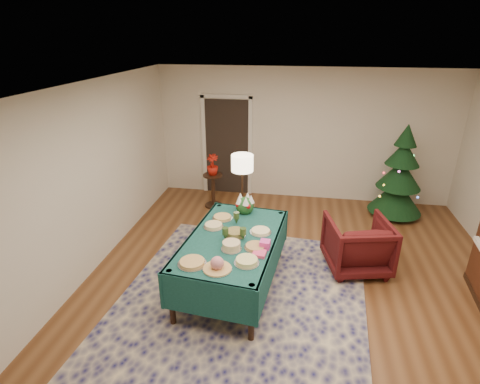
% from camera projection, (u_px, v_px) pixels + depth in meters
% --- Properties ---
extents(room_shell, '(7.00, 7.00, 7.00)m').
position_uv_depth(room_shell, '(300.00, 210.00, 4.47)').
color(room_shell, '#593319').
rests_on(room_shell, ground).
extents(doorway, '(1.08, 0.04, 2.16)m').
position_uv_depth(doorway, '(227.00, 144.00, 7.96)').
color(doorway, black).
rests_on(doorway, ground).
extents(rug, '(3.52, 4.44, 0.02)m').
position_uv_depth(rug, '(236.00, 315.00, 4.72)').
color(rug, '#13144A').
rests_on(rug, ground).
extents(buffet_table, '(1.38, 2.13, 0.78)m').
position_uv_depth(buffet_table, '(233.00, 248.00, 5.03)').
color(buffet_table, black).
rests_on(buffet_table, ground).
extents(platter_0, '(0.34, 0.34, 0.05)m').
position_uv_depth(platter_0, '(192.00, 263.00, 4.40)').
color(platter_0, silver).
rests_on(platter_0, buffet_table).
extents(platter_1, '(0.34, 0.34, 0.17)m').
position_uv_depth(platter_1, '(217.00, 265.00, 4.28)').
color(platter_1, silver).
rests_on(platter_1, buffet_table).
extents(platter_2, '(0.30, 0.30, 0.06)m').
position_uv_depth(platter_2, '(247.00, 261.00, 4.41)').
color(platter_2, silver).
rests_on(platter_2, buffet_table).
extents(platter_3, '(0.27, 0.27, 0.11)m').
position_uv_depth(platter_3, '(231.00, 246.00, 4.68)').
color(platter_3, silver).
rests_on(platter_3, buffet_table).
extents(platter_4, '(0.29, 0.29, 0.04)m').
position_uv_depth(platter_4, '(255.00, 247.00, 4.73)').
color(platter_4, silver).
rests_on(platter_4, buffet_table).
extents(platter_5, '(0.28, 0.28, 0.05)m').
position_uv_depth(platter_5, '(214.00, 226.00, 5.23)').
color(platter_5, silver).
rests_on(platter_5, buffet_table).
extents(platter_6, '(0.29, 0.29, 0.08)m').
position_uv_depth(platter_6, '(235.00, 233.00, 5.01)').
color(platter_6, silver).
rests_on(platter_6, buffet_table).
extents(platter_7, '(0.30, 0.30, 0.04)m').
position_uv_depth(platter_7, '(261.00, 231.00, 5.09)').
color(platter_7, silver).
rests_on(platter_7, buffet_table).
extents(platter_8, '(0.30, 0.30, 0.04)m').
position_uv_depth(platter_8, '(222.00, 217.00, 5.47)').
color(platter_8, silver).
rests_on(platter_8, buffet_table).
extents(goblet_0, '(0.08, 0.08, 0.18)m').
position_uv_depth(goblet_0, '(236.00, 218.00, 5.29)').
color(goblet_0, '#2D471E').
rests_on(goblet_0, buffet_table).
extents(goblet_1, '(0.08, 0.08, 0.18)m').
position_uv_depth(goblet_1, '(243.00, 234.00, 4.87)').
color(goblet_1, '#2D471E').
rests_on(goblet_1, buffet_table).
extents(goblet_2, '(0.08, 0.08, 0.18)m').
position_uv_depth(goblet_2, '(225.00, 234.00, 4.88)').
color(goblet_2, '#2D471E').
rests_on(goblet_2, buffet_table).
extents(napkin_stack, '(0.17, 0.17, 0.04)m').
position_uv_depth(napkin_stack, '(259.00, 254.00, 4.58)').
color(napkin_stack, '#F24374').
rests_on(napkin_stack, buffet_table).
extents(gift_box, '(0.14, 0.14, 0.10)m').
position_uv_depth(gift_box, '(265.00, 244.00, 4.72)').
color(gift_box, '#E940A4').
rests_on(gift_box, buffet_table).
extents(centerpiece, '(0.28, 0.28, 0.32)m').
position_uv_depth(centerpiece, '(245.00, 204.00, 5.62)').
color(centerpiece, '#1E4C1E').
rests_on(centerpiece, buffet_table).
extents(armchair, '(1.02, 0.98, 0.89)m').
position_uv_depth(armchair, '(358.00, 242.00, 5.52)').
color(armchair, '#440E0F').
rests_on(armchair, ground).
extents(floor_lamp, '(0.36, 0.36, 1.49)m').
position_uv_depth(floor_lamp, '(242.00, 168.00, 6.08)').
color(floor_lamp, '#A57F3F').
rests_on(floor_lamp, ground).
extents(side_table, '(0.39, 0.39, 0.69)m').
position_uv_depth(side_table, '(213.00, 191.00, 7.57)').
color(side_table, black).
rests_on(side_table, ground).
extents(potted_plant, '(0.23, 0.41, 0.23)m').
position_uv_depth(potted_plant, '(213.00, 169.00, 7.39)').
color(potted_plant, '#AA170C').
rests_on(potted_plant, side_table).
extents(christmas_tree, '(1.08, 1.08, 1.80)m').
position_uv_depth(christmas_tree, '(400.00, 176.00, 7.03)').
color(christmas_tree, black).
rests_on(christmas_tree, ground).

